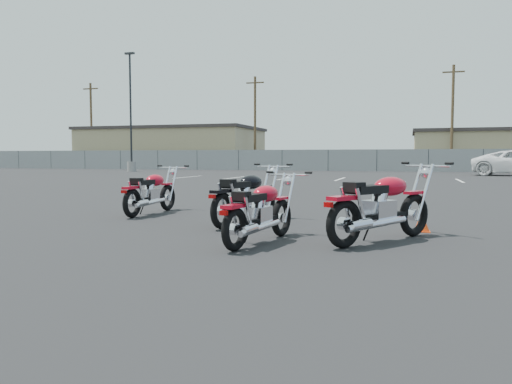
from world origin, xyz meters
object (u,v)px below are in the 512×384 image
(motorcycle_second_black, at_px, (246,197))
(motorcycle_third_red, at_px, (260,211))
(motorcycle_front_red, at_px, (151,192))
(motorcycle_rear_red, at_px, (382,206))

(motorcycle_second_black, distance_m, motorcycle_third_red, 2.02)
(motorcycle_front_red, distance_m, motorcycle_rear_red, 5.30)
(motorcycle_second_black, height_order, motorcycle_rear_red, motorcycle_rear_red)
(motorcycle_second_black, relative_size, motorcycle_rear_red, 1.03)
(motorcycle_second_black, relative_size, motorcycle_third_red, 1.09)
(motorcycle_front_red, bearing_deg, motorcycle_rear_red, -23.66)
(motorcycle_front_red, xyz_separation_m, motorcycle_third_red, (3.23, -2.73, -0.02))
(motorcycle_front_red, xyz_separation_m, motorcycle_second_black, (2.41, -0.89, 0.03))
(motorcycle_second_black, distance_m, motorcycle_rear_red, 2.74)
(motorcycle_second_black, bearing_deg, motorcycle_rear_red, -26.86)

